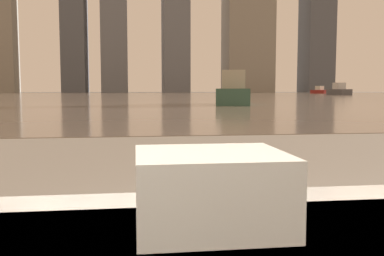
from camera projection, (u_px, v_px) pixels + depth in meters
towel_stack at (210, 189)px, 0.68m from camera, size 0.23×0.21×0.12m
harbor_water at (138, 95)px, 61.19m from camera, size 180.00×110.00×0.01m
harbor_boat_0 at (234, 93)px, 21.52m from camera, size 2.59×4.78×1.70m
harbor_boat_1 at (319, 91)px, 86.17m from camera, size 2.49×4.26×1.51m
harbor_boat_5 at (339, 91)px, 61.57m from camera, size 1.66×4.72×1.77m
skyline_tower_1 at (74, 19)px, 112.63m from camera, size 6.04×9.99×38.64m
skyline_tower_3 at (175, 34)px, 116.45m from camera, size 6.80×12.75×31.88m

